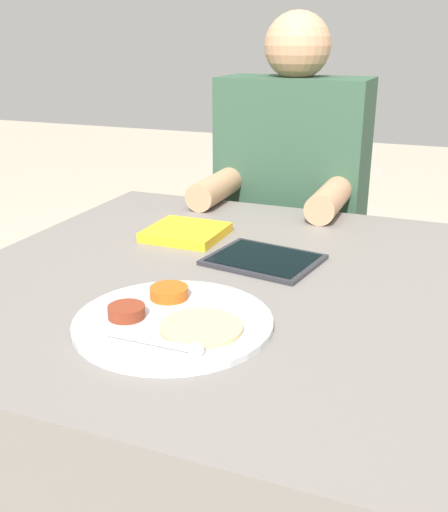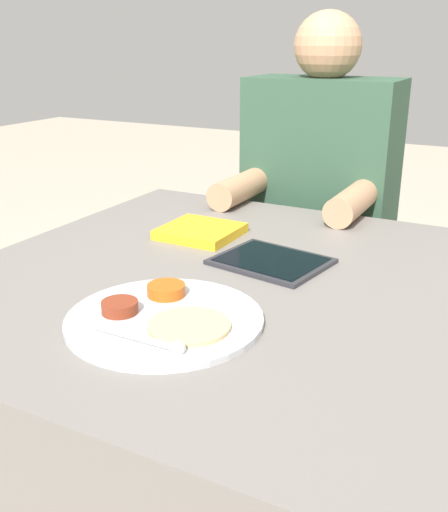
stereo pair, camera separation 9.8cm
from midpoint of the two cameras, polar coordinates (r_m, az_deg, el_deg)
name	(u,v)px [view 2 (the right image)]	position (r m, az deg, el deg)	size (l,w,h in m)	color
dining_table	(246,450)	(1.24, 4.47, -18.04)	(1.01, 0.95, 0.73)	slate
thali_tray	(164,318)	(0.89, -2.58, -5.96)	(0.29, 0.29, 0.03)	#B7BABF
red_notebook	(200,232)	(1.27, -0.05, 2.27)	(0.16, 0.15, 0.02)	silver
tablet_device	(271,261)	(1.12, 7.01, -0.55)	(0.22, 0.19, 0.01)	#28282D
person_diner	(316,252)	(1.72, 10.34, 0.37)	(0.39, 0.42, 1.19)	black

